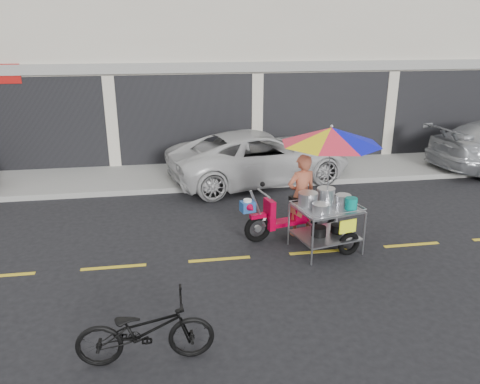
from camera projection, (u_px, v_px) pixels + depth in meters
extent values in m
plane|color=black|center=(319.00, 252.00, 9.36)|extent=(90.00, 90.00, 0.00)
cube|color=gray|center=(263.00, 170.00, 14.46)|extent=(45.00, 3.00, 0.15)
cube|color=beige|center=(237.00, 34.00, 17.80)|extent=(36.00, 8.00, 8.00)
cube|color=black|center=(257.00, 120.00, 14.90)|extent=(35.28, 0.06, 2.90)
cube|color=gray|center=(258.00, 67.00, 14.33)|extent=(36.00, 0.12, 0.30)
cube|color=gold|center=(319.00, 252.00, 9.36)|extent=(42.00, 0.10, 0.01)
imported|color=silver|center=(260.00, 157.00, 13.44)|extent=(5.68, 3.55, 1.46)
imported|color=black|center=(145.00, 330.00, 6.17)|extent=(1.82, 0.64, 0.96)
torus|color=black|center=(258.00, 229.00, 9.72)|extent=(0.61, 0.25, 0.60)
torus|color=black|center=(323.00, 218.00, 10.28)|extent=(0.61, 0.25, 0.60)
cylinder|color=#9EA0A5|center=(258.00, 229.00, 9.72)|extent=(0.16, 0.09, 0.15)
cylinder|color=#9EA0A5|center=(323.00, 218.00, 10.28)|extent=(0.16, 0.09, 0.15)
cube|color=#B00026|center=(258.00, 216.00, 9.63)|extent=(0.36, 0.20, 0.08)
cylinder|color=#9EA0A5|center=(258.00, 209.00, 9.58)|extent=(0.39, 0.14, 0.85)
cube|color=#B00026|center=(269.00, 214.00, 9.72)|extent=(0.20, 0.38, 0.63)
cube|color=#B00026|center=(289.00, 221.00, 9.97)|extent=(0.89, 0.47, 0.08)
cube|color=#B00026|center=(309.00, 208.00, 10.06)|extent=(0.83, 0.44, 0.42)
cube|color=black|center=(305.00, 198.00, 9.94)|extent=(0.72, 0.40, 0.11)
cylinder|color=#9EA0A5|center=(264.00, 193.00, 9.52)|extent=(0.17, 0.57, 0.04)
sphere|color=black|center=(262.00, 184.00, 9.68)|extent=(0.11, 0.11, 0.11)
cylinder|color=white|center=(263.00, 218.00, 9.70)|extent=(0.15, 0.15, 0.05)
cube|color=#204A90|center=(248.00, 206.00, 9.47)|extent=(0.32, 0.29, 0.21)
cylinder|color=white|center=(248.00, 201.00, 9.42)|extent=(0.20, 0.20, 0.05)
cone|color=#B00026|center=(251.00, 209.00, 9.30)|extent=(0.24, 0.27, 0.19)
torus|color=black|center=(349.00, 244.00, 9.19)|extent=(0.50, 0.21, 0.48)
cylinder|color=#9EA0A5|center=(312.00, 243.00, 8.71)|extent=(0.05, 0.05, 0.90)
cylinder|color=#9EA0A5|center=(289.00, 225.00, 9.54)|extent=(0.05, 0.05, 0.90)
cylinder|color=#9EA0A5|center=(364.00, 234.00, 9.12)|extent=(0.05, 0.05, 0.90)
cylinder|color=#9EA0A5|center=(337.00, 216.00, 9.95)|extent=(0.05, 0.05, 0.90)
cube|color=#9EA0A5|center=(325.00, 235.00, 9.37)|extent=(1.34, 1.18, 0.03)
cube|color=#9EA0A5|center=(327.00, 208.00, 9.18)|extent=(1.34, 1.18, 0.04)
cylinder|color=#9EA0A5|center=(341.00, 214.00, 8.74)|extent=(1.14, 0.28, 0.03)
cylinder|color=#9EA0A5|center=(315.00, 197.00, 9.57)|extent=(1.14, 0.28, 0.03)
cylinder|color=#9EA0A5|center=(301.00, 209.00, 8.95)|extent=(0.23, 0.93, 0.03)
cylinder|color=#9EA0A5|center=(352.00, 201.00, 9.36)|extent=(0.23, 0.93, 0.03)
cylinder|color=#9EA0A5|center=(313.00, 226.00, 9.79)|extent=(0.22, 0.78, 0.04)
cylinder|color=#9EA0A5|center=(314.00, 203.00, 9.61)|extent=(0.22, 0.78, 0.04)
cube|color=#F1FF1E|center=(348.00, 226.00, 8.86)|extent=(0.36, 0.10, 0.26)
cylinder|color=#B7B7BC|center=(308.00, 200.00, 9.20)|extent=(0.46, 0.46, 0.26)
cylinder|color=#B7B7BC|center=(326.00, 196.00, 9.36)|extent=(0.43, 0.43, 0.29)
cylinder|color=#B7B7BC|center=(343.00, 200.00, 9.33)|extent=(0.36, 0.36, 0.16)
cylinder|color=#B7B7BC|center=(321.00, 209.00, 8.89)|extent=(0.39, 0.39, 0.15)
cylinder|color=#058075|center=(351.00, 204.00, 9.03)|extent=(0.28, 0.28, 0.23)
cylinder|color=black|center=(319.00, 231.00, 9.28)|extent=(0.35, 0.35, 0.19)
cylinder|color=black|center=(337.00, 228.00, 9.43)|extent=(0.30, 0.30, 0.17)
cylinder|color=#9EA0A5|center=(329.00, 168.00, 9.02)|extent=(0.03, 0.03, 1.58)
sphere|color=#9EA0A5|center=(332.00, 126.00, 8.75)|extent=(0.06, 0.06, 0.06)
imported|color=#B95C40|center=(301.00, 195.00, 9.88)|extent=(0.73, 0.56, 1.79)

